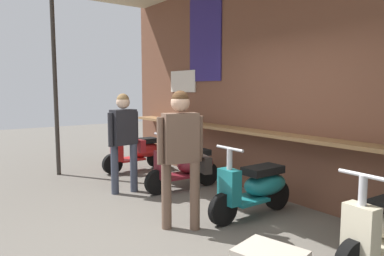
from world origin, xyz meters
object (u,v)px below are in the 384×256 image
(scooter_red, at_px, (138,151))
(shopper_browsing, at_px, (182,146))
(scooter_teal, at_px, (256,187))
(shopper_with_handbag, at_px, (124,134))
(scooter_maroon, at_px, (187,166))

(scooter_red, xyz_separation_m, shopper_browsing, (3.07, -1.04, 0.62))
(scooter_teal, relative_size, shopper_with_handbag, 0.87)
(scooter_red, height_order, scooter_teal, same)
(scooter_maroon, relative_size, shopper_with_handbag, 0.88)
(scooter_maroon, xyz_separation_m, shopper_browsing, (1.34, -1.04, 0.62))
(scooter_red, relative_size, scooter_maroon, 1.00)
(scooter_red, relative_size, shopper_browsing, 0.85)
(scooter_maroon, height_order, scooter_teal, same)
(shopper_browsing, bearing_deg, scooter_teal, -86.96)
(scooter_red, height_order, shopper_browsing, shopper_browsing)
(scooter_maroon, bearing_deg, shopper_browsing, 54.37)
(scooter_red, distance_m, scooter_maroon, 1.74)
(scooter_maroon, bearing_deg, shopper_with_handbag, -22.82)
(scooter_red, bearing_deg, shopper_with_handbag, 53.75)
(scooter_red, bearing_deg, shopper_browsing, 70.44)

